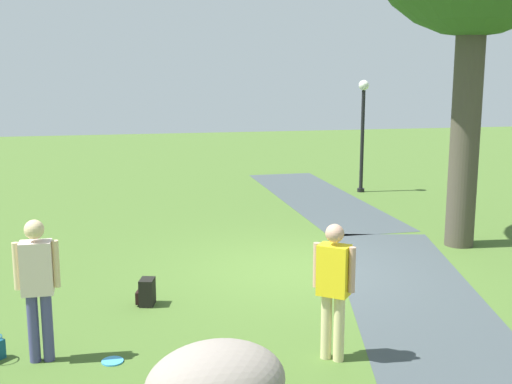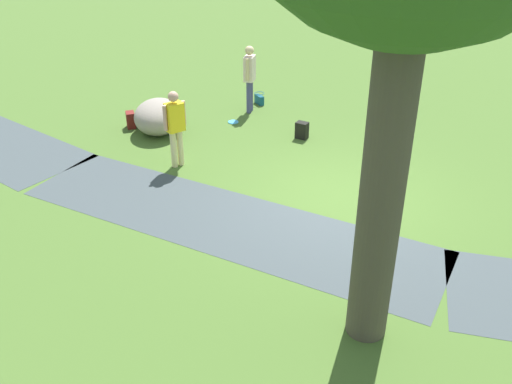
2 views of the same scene
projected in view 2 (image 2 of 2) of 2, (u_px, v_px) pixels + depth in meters
ground_plane at (338, 199)px, 11.27m from camera, size 48.00×48.00×0.00m
footpath_segment_mid at (224, 221)px, 10.58m from camera, size 8.25×3.78×0.01m
lawn_boulder at (158, 116)px, 13.90m from camera, size 1.53×1.72×0.79m
woman_with_handbag at (250, 74)px, 14.75m from camera, size 0.24×0.52×1.73m
man_near_boulder at (175, 124)px, 12.05m from camera, size 0.41×0.43×1.67m
handbag_on_grass at (259, 99)px, 15.65m from camera, size 0.38×0.38×0.31m
backpack_by_boulder at (131, 120)px, 14.23m from camera, size 0.35×0.34×0.40m
spare_backpack_on_lawn at (302, 130)px, 13.68m from camera, size 0.32×0.31×0.40m
frisbee_on_grass at (233, 122)px, 14.60m from camera, size 0.26×0.26×0.02m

